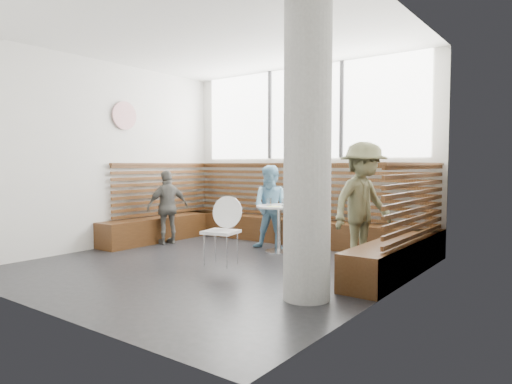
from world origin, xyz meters
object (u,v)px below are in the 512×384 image
Objects in this scene: cafe_table at (279,219)px; cafe_chair at (224,225)px; child_back at (272,207)px; adult_man at (363,203)px; concrete_column at (307,149)px; child_left at (168,207)px.

cafe_chair reaches higher than cafe_table.
child_back is (-0.13, 1.40, 0.14)m from cafe_chair.
cafe_chair is 0.56× the size of adult_man.
cafe_table is (-1.66, 1.98, -1.05)m from concrete_column.
adult_man reaches higher than cafe_table.
cafe_table is 0.79× the size of cafe_chair.
child_left reaches higher than cafe_chair.
cafe_table is at bearing 71.54° from cafe_chair.
cafe_chair is at bearing 143.91° from adult_man.
adult_man is (-0.21, 1.96, -0.72)m from concrete_column.
child_back is at bearing 83.30° from cafe_chair.
concrete_column is 4.12m from child_left.
child_left is (-3.73, 1.47, -0.93)m from concrete_column.
child_left is at bearing -166.08° from cafe_table.
concrete_column is 2.10m from adult_man.
cafe_table is at bearing 106.30° from adult_man.
concrete_column is 3.04m from child_back.
concrete_column is 2.25× the size of child_back.
concrete_column reaches higher than cafe_table.
child_left is at bearing 179.62° from child_back.
concrete_column is at bearing -35.09° from cafe_chair.
adult_man is 1.32× the size of child_left.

